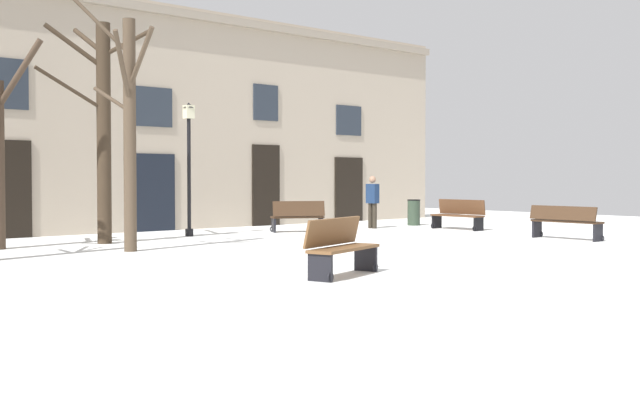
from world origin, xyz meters
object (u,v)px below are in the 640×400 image
tree_near_facade (129,126)px  bench_by_litter_bin (458,214)px  bench_far_corner (565,221)px  person_by_shop_door (373,199)px  streetlamp (189,154)px  litter_bin (414,212)px  bench_near_center_tree (298,217)px  tree_center (102,125)px  bench_near_lamp (341,247)px

tree_near_facade → bench_by_litter_bin: bearing=-0.3°
bench_far_corner → tree_near_facade: bearing=67.3°
bench_far_corner → bench_by_litter_bin: (0.87, 4.20, -0.01)m
person_by_shop_door → streetlamp: bearing=-101.5°
tree_near_facade → litter_bin: bearing=11.1°
tree_near_facade → bench_far_corner: 11.05m
litter_bin → bench_far_corner: bearing=-101.6°
bench_by_litter_bin → bench_near_center_tree: bearing=-117.9°
tree_near_facade → litter_bin: tree_near_facade is taller
tree_center → tree_near_facade: tree_near_facade is taller
streetlamp → bench_far_corner: streetlamp is taller
bench_near_center_tree → bench_near_lamp: (-5.60, -8.17, 0.02)m
tree_near_facade → litter_bin: 11.71m
streetlamp → person_by_shop_door: size_ratio=2.20×
tree_near_facade → bench_far_corner: size_ratio=2.82×
bench_near_lamp → person_by_shop_door: size_ratio=1.05×
tree_near_facade → bench_near_center_tree: (6.38, 2.25, -2.24)m
tree_near_facade → bench_far_corner: tree_near_facade is taller
bench_far_corner → person_by_shop_door: (-0.78, 6.27, 0.43)m
tree_center → tree_near_facade: 2.27m
bench_far_corner → bench_by_litter_bin: 4.29m
tree_center → bench_near_center_tree: (5.98, 0.02, -2.40)m
bench_near_center_tree → bench_by_litter_bin: (4.44, -2.31, 0.01)m
streetlamp → litter_bin: streetlamp is taller
person_by_shop_door → tree_near_facade: bearing=-80.6°
streetlamp → bench_near_lamp: 9.32m
litter_bin → bench_by_litter_bin: bearing=-101.3°
streetlamp → bench_near_center_tree: size_ratio=2.26×
tree_center → person_by_shop_door: 8.99m
bench_near_center_tree → bench_near_lamp: bench_near_lamp is taller
tree_center → bench_far_corner: size_ratio=2.79×
tree_center → litter_bin: 11.14m
bench_far_corner → streetlamp: bearing=43.8°
tree_center → bench_near_center_tree: size_ratio=3.36×
litter_bin → bench_far_corner: size_ratio=0.45×
bench_far_corner → bench_by_litter_bin: bearing=-11.3°
tree_center → person_by_shop_door: (8.77, -0.23, -1.95)m
tree_center → bench_near_lamp: bearing=-87.3°
bench_by_litter_bin → person_by_shop_door: (-1.65, 2.07, 0.44)m
bench_near_lamp → person_by_shop_door: 11.55m
tree_near_facade → bench_near_center_tree: bearing=19.4°
person_by_shop_door → bench_near_lamp: bearing=-49.5°
person_by_shop_door → bench_by_litter_bin: bearing=35.6°
tree_near_facade → streetlamp: 4.33m
tree_center → litter_bin: size_ratio=6.25×
bench_by_litter_bin → person_by_shop_door: person_by_shop_door is taller
tree_center → tree_near_facade: size_ratio=0.99×
litter_bin → bench_near_lamp: bench_near_lamp is taller
bench_near_center_tree → bench_by_litter_bin: bench_by_litter_bin is taller
tree_center → bench_by_litter_bin: 10.93m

